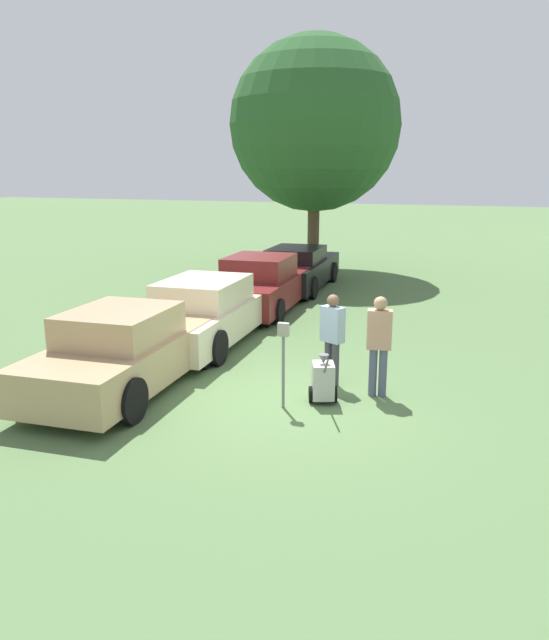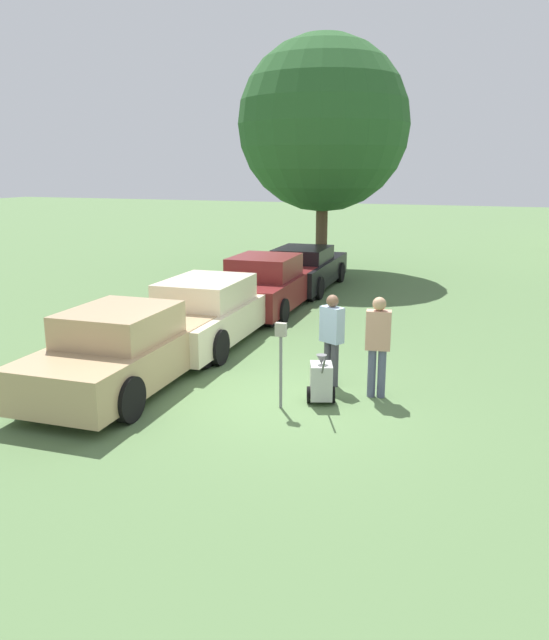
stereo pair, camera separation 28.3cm
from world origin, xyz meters
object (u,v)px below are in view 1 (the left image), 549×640
(parking_meter, at_px, (283,350))
(parked_car_tan, at_px, (126,351))
(person_supervisor, at_px, (379,340))
(equipment_cart, at_px, (323,380))
(parked_car_maroon, at_px, (261,285))
(parked_car_cream, at_px, (206,312))
(parked_car_black, at_px, (297,269))
(person_worker, at_px, (332,334))

(parking_meter, bearing_deg, parked_car_tan, -179.35)
(person_supervisor, relative_size, equipment_cart, 1.77)
(parked_car_maroon, height_order, equipment_cart, parked_car_maroon)
(parked_car_cream, distance_m, equipment_cart, 4.51)
(parked_car_tan, height_order, parking_meter, parked_car_tan)
(parked_car_cream, height_order, parked_car_maroon, parked_car_maroon)
(parked_car_tan, distance_m, parked_car_cream, 3.31)
(parked_car_cream, bearing_deg, parked_car_tan, -92.93)
(equipment_cart, bearing_deg, person_supervisor, 16.67)
(parked_car_maroon, height_order, person_supervisor, person_supervisor)
(parked_car_tan, bearing_deg, equipment_cart, 5.16)
(parked_car_cream, xyz_separation_m, parked_car_maroon, (-0.00, 3.51, 0.01))
(parked_car_tan, xyz_separation_m, parking_meter, (2.96, 0.03, 0.31))
(parked_car_tan, relative_size, parking_meter, 3.26)
(parked_car_cream, xyz_separation_m, equipment_cart, (3.51, -2.82, -0.30))
(parked_car_cream, relative_size, parked_car_black, 1.07)
(parked_car_maroon, bearing_deg, parked_car_black, 87.08)
(parked_car_black, height_order, parking_meter, parking_meter)
(parked_car_tan, distance_m, parking_meter, 2.98)
(person_supervisor, bearing_deg, person_worker, -27.65)
(person_worker, relative_size, equipment_cart, 1.69)
(parked_car_tan, height_order, equipment_cart, parked_car_tan)
(parked_car_tan, distance_m, person_supervisor, 4.48)
(parked_car_tan, height_order, person_worker, person_worker)
(parked_car_tan, relative_size, person_worker, 2.81)
(parked_car_tan, relative_size, person_supervisor, 2.68)
(parked_car_maroon, bearing_deg, person_supervisor, -55.76)
(parked_car_cream, distance_m, parked_car_black, 6.85)
(equipment_cart, bearing_deg, parking_meter, -160.09)
(equipment_cart, bearing_deg, parked_car_maroon, 98.80)
(parked_car_tan, distance_m, equipment_cart, 3.56)
(person_supervisor, height_order, equipment_cart, person_supervisor)
(parked_car_maroon, bearing_deg, parked_car_tan, -92.92)
(parked_car_black, xyz_separation_m, parking_meter, (2.96, -10.13, 0.35))
(person_worker, bearing_deg, parked_car_black, -41.88)
(parked_car_cream, distance_m, parked_car_maroon, 3.51)
(parked_car_maroon, xyz_separation_m, person_worker, (3.43, -5.41, 0.26))
(parked_car_tan, bearing_deg, parking_meter, -2.28)
(parked_car_black, relative_size, equipment_cart, 5.03)
(parked_car_cream, relative_size, person_worker, 3.18)
(parked_car_tan, xyz_separation_m, parked_car_cream, (0.00, 3.31, -0.01))
(parked_car_black, relative_size, person_worker, 2.97)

